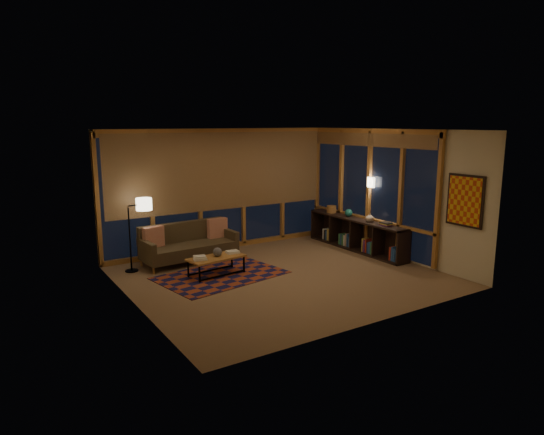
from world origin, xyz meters
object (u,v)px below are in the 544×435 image
floor_lamp (130,236)px  bookshelf (356,234)px  coffee_table (216,266)px  sofa (189,244)px

floor_lamp → bookshelf: size_ratio=0.49×
coffee_table → floor_lamp: (-1.28, 1.10, 0.53)m
sofa → bookshelf: sofa is taller
sofa → floor_lamp: bearing=174.9°
bookshelf → sofa: bearing=163.4°
coffee_table → floor_lamp: size_ratio=0.76×
floor_lamp → coffee_table: bearing=-49.3°
sofa → floor_lamp: 1.24m
bookshelf → coffee_table: bearing=-180.0°
coffee_table → floor_lamp: 1.77m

